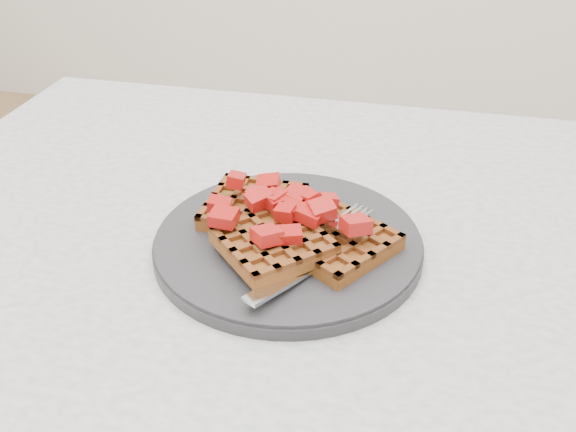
{
  "coord_description": "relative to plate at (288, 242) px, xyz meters",
  "views": [
    {
      "loc": [
        0.01,
        -0.53,
        1.13
      ],
      "look_at": [
        -0.12,
        -0.01,
        0.79
      ],
      "focal_mm": 40.0,
      "sensor_mm": 36.0,
      "label": 1
    }
  ],
  "objects": [
    {
      "name": "strawberry_pile",
      "position": [
        -0.0,
        0.0,
        0.05
      ],
      "size": [
        0.15,
        0.15,
        0.02
      ],
      "primitive_type": null,
      "color": "#8C0000",
      "rests_on": "waffles"
    },
    {
      "name": "waffles",
      "position": [
        0.0,
        -0.0,
        0.02
      ],
      "size": [
        0.21,
        0.19,
        0.03
      ],
      "color": "brown",
      "rests_on": "plate"
    },
    {
      "name": "table",
      "position": [
        0.12,
        0.01,
        -0.12
      ],
      "size": [
        1.2,
        0.8,
        0.75
      ],
      "color": "silver",
      "rests_on": "ground"
    },
    {
      "name": "fork",
      "position": [
        0.04,
        -0.04,
        0.02
      ],
      "size": [
        0.11,
        0.17,
        0.02
      ],
      "primitive_type": null,
      "rotation": [
        0.0,
        0.0,
        -0.49
      ],
      "color": "silver",
      "rests_on": "plate"
    },
    {
      "name": "plate",
      "position": [
        0.0,
        0.0,
        0.0
      ],
      "size": [
        0.27,
        0.27,
        0.02
      ],
      "primitive_type": "cylinder",
      "color": "#252528",
      "rests_on": "table"
    }
  ]
}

